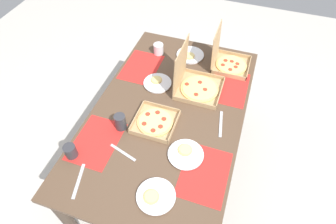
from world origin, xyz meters
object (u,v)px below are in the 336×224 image
Objects in this scene: pizza_box_corner_left at (228,61)px; cup_dark at (71,151)px; pizza_box_corner_right at (155,122)px; cup_spare at (120,122)px; plate_near_left at (156,196)px; pizza_box_center at (195,83)px; plate_far_right at (190,55)px; cup_clear_right at (158,49)px; plate_far_left at (186,154)px; plate_near_right at (157,83)px.

pizza_box_corner_left is 3.55× the size of cup_dark.
pizza_box_corner_right is 2.41× the size of cup_spare.
pizza_box_center is at bearing 1.07° from plate_near_left.
plate_far_right is (0.72, -0.03, -0.00)m from pizza_box_corner_right.
pizza_box_corner_right reaches higher than plate_far_right.
cup_clear_right is at bearing 18.26° from pizza_box_corner_right.
plate_far_right is (0.34, 0.13, -0.04)m from pizza_box_center.
plate_far_left is at bearing -150.61° from cup_clear_right.
pizza_box_center is at bearing -22.55° from pizza_box_corner_right.
plate_far_left and plate_near_left have the same top height.
plate_near_right is (0.81, 0.29, -0.00)m from plate_near_left.
plate_far_right is at bearing -20.15° from cup_dark.
pizza_box_corner_left is at bearing -5.06° from plate_far_left.
pizza_box_corner_left is 1.43× the size of plate_far_left.
cup_clear_right reaches higher than pizza_box_corner_right.
plate_far_left is 2.45× the size of cup_clear_right.
plate_near_right is at bearing 17.98° from pizza_box_corner_right.
cup_clear_right is 1.07m from cup_dark.
pizza_box_center is 1.69× the size of plate_near_right.
pizza_box_corner_left is (0.32, -0.17, -0.01)m from pizza_box_center.
plate_near_left is (-0.47, -0.17, -0.00)m from pizza_box_corner_right.
plate_far_right is 2.52× the size of cup_clear_right.
pizza_box_center is at bearing 152.27° from pizza_box_corner_left.
cup_clear_right and cup_dark have the same top height.
cup_spare is at bearing 117.81° from pizza_box_corner_right.
plate_near_left is at bearing -178.93° from pizza_box_center.
cup_dark reaches higher than plate_far_right.
pizza_box_center reaches higher than plate_near_left.
cup_dark reaches higher than pizza_box_corner_right.
pizza_box_corner_right is at bearing 155.02° from pizza_box_corner_left.
pizza_box_corner_right is 0.36m from plate_near_right.
pizza_box_center is 0.48m from cup_clear_right.
plate_near_left is 1.21m from cup_clear_right.
plate_far_left is (-0.55, -0.09, -0.04)m from pizza_box_center.
plate_near_left and plate_near_right have the same top height.
plate_far_left is (-0.87, 0.08, -0.04)m from pizza_box_corner_left.
cup_dark is (-0.22, 0.63, 0.03)m from plate_far_left.
plate_near_left is at bearing -172.92° from plate_far_right.
pizza_box_corner_right reaches higher than plate_far_left.
pizza_box_corner_right is 1.21× the size of plate_far_right.
cup_dark is at bearing 144.84° from pizza_box_center.
plate_near_right is at bearing 160.13° from plate_far_right.
pizza_box_corner_left is 3.51× the size of cup_clear_right.
cup_spare reaches higher than plate_far_left.
plate_near_right is at bearing 19.47° from plate_near_left.
pizza_box_corner_left is 0.96m from cup_spare.
plate_near_right is 0.45m from cup_spare.
pizza_box_center is (0.38, -0.16, 0.04)m from pizza_box_corner_right.
cup_spare is at bearing 144.03° from pizza_box_center.
cup_spare is at bearing 81.65° from plate_far_left.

